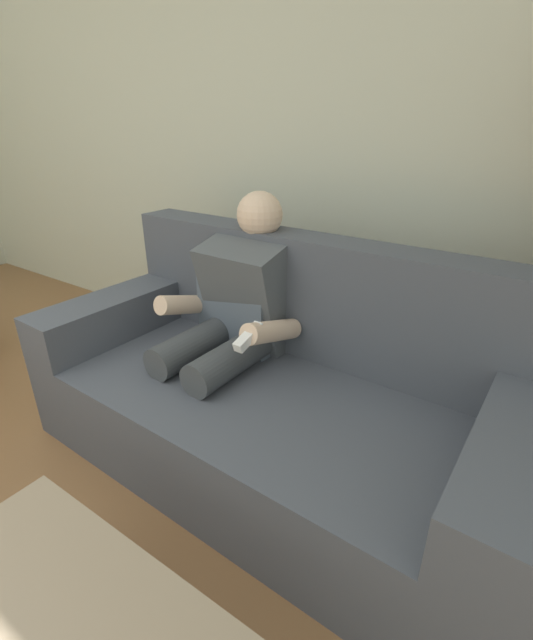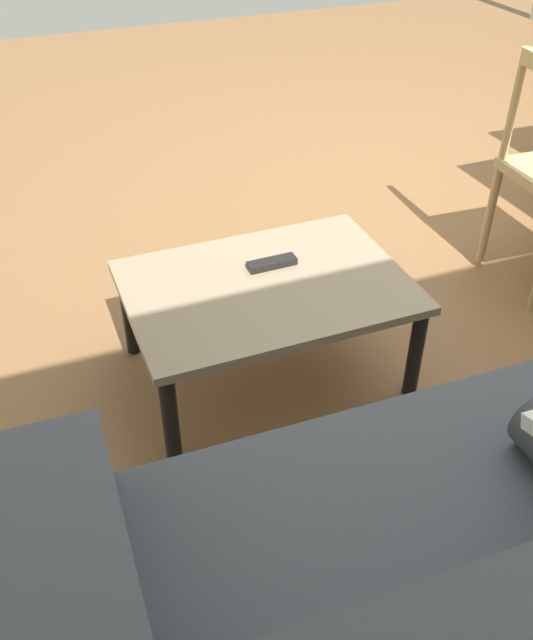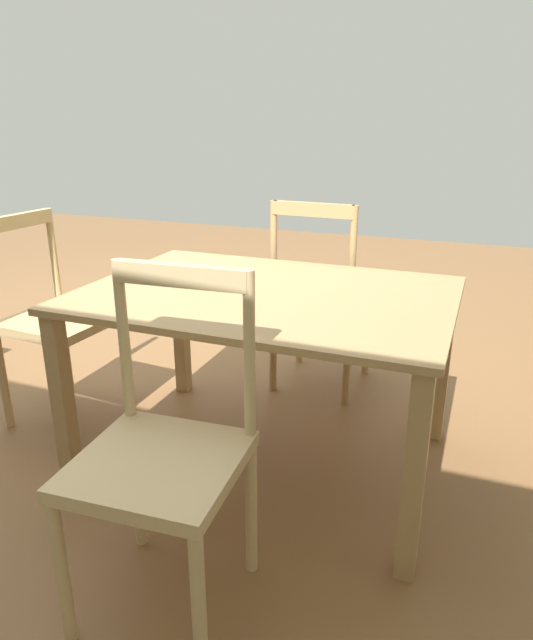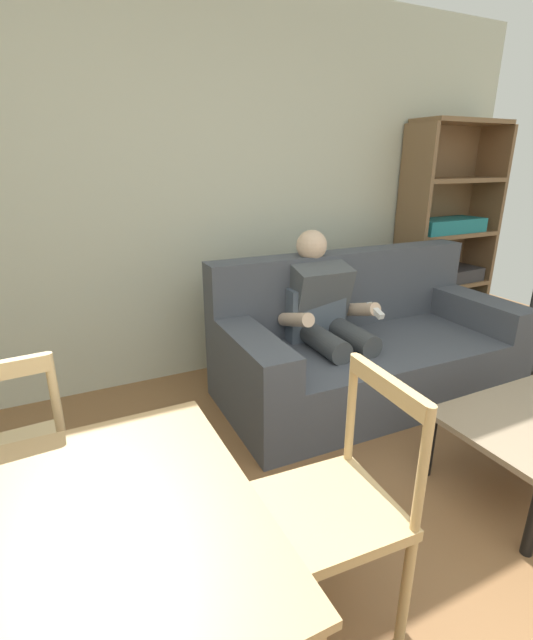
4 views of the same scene
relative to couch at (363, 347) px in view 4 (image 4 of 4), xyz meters
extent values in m
cube|color=beige|center=(-1.06, 0.87, 1.01)|extent=(6.03, 0.12, 2.68)
cube|color=#474C56|center=(0.00, -0.08, -0.13)|extent=(2.08, 1.01, 0.40)
cube|color=#474C56|center=(0.01, 0.30, 0.35)|extent=(2.06, 0.25, 0.55)
cube|color=#474C56|center=(-0.91, -0.06, 0.18)|extent=(0.26, 0.96, 0.21)
cube|color=#474C56|center=(0.91, -0.10, 0.18)|extent=(0.26, 0.96, 0.21)
cube|color=#515C6C|center=(-0.32, 0.15, 0.25)|extent=(0.41, 0.17, 0.36)
cube|color=#4C5156|center=(-0.28, 0.19, 0.32)|extent=(0.41, 0.35, 0.55)
sphere|color=beige|center=(-0.28, 0.28, 0.69)|extent=(0.21, 0.21, 0.21)
cylinder|color=#3D4145|center=(-0.40, -0.09, 0.14)|extent=(0.16, 0.44, 0.15)
cylinder|color=beige|center=(-0.40, -0.31, -0.13)|extent=(0.11, 0.11, 0.40)
cube|color=black|center=(-0.41, -0.39, -0.29)|extent=(0.11, 0.24, 0.08)
cylinder|color=#3D4145|center=(-0.18, -0.10, 0.14)|extent=(0.16, 0.44, 0.15)
cylinder|color=beige|center=(-0.18, -0.32, -0.13)|extent=(0.11, 0.11, 0.40)
cube|color=black|center=(-0.19, -0.40, -0.29)|extent=(0.11, 0.24, 0.08)
cylinder|color=beige|center=(-0.54, 0.03, 0.27)|extent=(0.10, 0.35, 0.19)
cylinder|color=beige|center=(-0.04, 0.02, 0.27)|extent=(0.10, 0.35, 0.19)
cube|color=white|center=(-0.04, -0.14, 0.31)|extent=(0.04, 0.15, 0.08)
cylinder|color=black|center=(-0.27, -0.92, -0.15)|extent=(0.05, 0.05, 0.35)
cube|color=brown|center=(0.91, 0.61, 0.59)|extent=(0.04, 0.36, 1.85)
cube|color=brown|center=(1.79, 0.61, 0.59)|extent=(0.04, 0.36, 1.85)
cube|color=brown|center=(1.35, 0.78, 0.59)|extent=(0.92, 0.02, 1.85)
cube|color=brown|center=(1.35, 0.61, -0.31)|extent=(0.84, 0.36, 0.04)
cube|color=brown|center=(1.35, 0.61, 0.15)|extent=(0.84, 0.36, 0.04)
cube|color=brown|center=(1.35, 0.61, 0.61)|extent=(0.84, 0.36, 0.04)
cube|color=brown|center=(1.35, 0.61, 1.07)|extent=(0.84, 0.36, 0.04)
cube|color=brown|center=(1.35, 0.61, 1.54)|extent=(0.84, 0.36, 0.04)
cube|color=beige|center=(1.32, 0.59, -0.23)|extent=(0.70, 0.32, 0.12)
cube|color=teal|center=(1.34, 0.59, -0.11)|extent=(0.70, 0.31, 0.12)
cube|color=#333338|center=(1.39, 0.59, 0.23)|extent=(0.70, 0.32, 0.12)
cube|color=teal|center=(1.31, 0.59, 0.69)|extent=(0.70, 0.31, 0.12)
cube|color=tan|center=(-1.53, -0.91, 0.01)|extent=(0.06, 0.06, 0.69)
cube|color=#D1B27F|center=(-2.15, -0.56, 0.13)|extent=(0.45, 0.45, 0.04)
cylinder|color=#D1B27F|center=(-1.97, -0.36, -0.10)|extent=(0.04, 0.04, 0.46)
cylinder|color=#D1B27F|center=(-1.95, -0.74, -0.10)|extent=(0.04, 0.04, 0.46)
cylinder|color=#D1B27F|center=(-1.95, -0.74, 0.37)|extent=(0.03, 0.03, 0.49)
cube|color=tan|center=(-1.18, -1.34, 0.14)|extent=(0.44, 0.44, 0.04)
cylinder|color=tan|center=(-1.36, -1.14, -0.09)|extent=(0.04, 0.04, 0.47)
cylinder|color=tan|center=(-1.38, -1.52, -0.09)|extent=(0.04, 0.04, 0.47)
cylinder|color=tan|center=(-0.98, -1.16, -0.09)|extent=(0.04, 0.04, 0.47)
cylinder|color=tan|center=(-1.00, -1.54, -0.09)|extent=(0.04, 0.04, 0.47)
cylinder|color=tan|center=(-0.98, -1.16, 0.37)|extent=(0.03, 0.03, 0.45)
cylinder|color=tan|center=(-1.00, -1.54, 0.37)|extent=(0.03, 0.03, 0.45)
cube|color=tan|center=(-0.99, -1.35, 0.56)|extent=(0.06, 0.38, 0.06)
cylinder|color=black|center=(1.36, -0.28, -0.31)|extent=(0.28, 0.28, 0.03)
camera|label=1|loc=(0.87, -1.35, 1.08)|focal=24.51mm
camera|label=2|loc=(0.83, 0.52, 1.30)|focal=38.40mm
camera|label=3|loc=(-2.88, 0.52, 0.98)|focal=31.97mm
camera|label=4|loc=(-1.90, -2.32, 1.24)|focal=25.29mm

